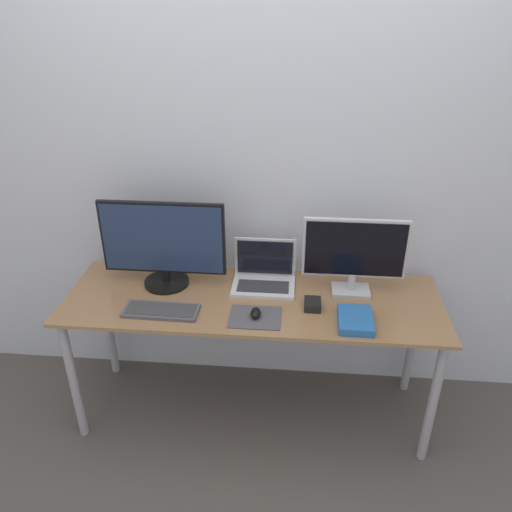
{
  "coord_description": "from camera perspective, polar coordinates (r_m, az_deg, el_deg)",
  "views": [
    {
      "loc": [
        0.19,
        -1.7,
        2.0
      ],
      "look_at": [
        0.01,
        0.33,
        0.92
      ],
      "focal_mm": 35.0,
      "sensor_mm": 36.0,
      "label": 1
    }
  ],
  "objects": [
    {
      "name": "mouse",
      "position": [
        2.24,
        -0.04,
        -6.53
      ],
      "size": [
        0.05,
        0.08,
        0.04
      ],
      "color": "black",
      "rests_on": "mousepad"
    },
    {
      "name": "laptop",
      "position": [
        2.47,
        0.93,
        -2.09
      ],
      "size": [
        0.31,
        0.22,
        0.22
      ],
      "color": "silver",
      "rests_on": "desk"
    },
    {
      "name": "mousepad",
      "position": [
        2.25,
        -0.1,
        -7.01
      ],
      "size": [
        0.23,
        0.18,
        0.0
      ],
      "color": "#47474C",
      "rests_on": "desk"
    },
    {
      "name": "desk",
      "position": [
        2.43,
        -0.4,
        -6.61
      ],
      "size": [
        1.79,
        0.58,
        0.71
      ],
      "color": "olive",
      "rests_on": "ground_plane"
    },
    {
      "name": "book",
      "position": [
        2.25,
        11.29,
        -7.18
      ],
      "size": [
        0.15,
        0.21,
        0.04
      ],
      "color": "#235B9E",
      "rests_on": "desk"
    },
    {
      "name": "power_brick",
      "position": [
        2.32,
        6.48,
        -5.5
      ],
      "size": [
        0.08,
        0.1,
        0.04
      ],
      "color": "black",
      "rests_on": "desk"
    },
    {
      "name": "monitor_right",
      "position": [
        2.37,
        11.18,
        0.3
      ],
      "size": [
        0.48,
        0.13,
        0.38
      ],
      "color": "#B2B2B7",
      "rests_on": "desk"
    },
    {
      "name": "monitor_left",
      "position": [
        2.43,
        -10.56,
        1.33
      ],
      "size": [
        0.6,
        0.22,
        0.43
      ],
      "color": "black",
      "rests_on": "desk"
    },
    {
      "name": "keyboard",
      "position": [
        2.32,
        -10.79,
        -6.14
      ],
      "size": [
        0.34,
        0.14,
        0.02
      ],
      "color": "#4C4C51",
      "rests_on": "desk"
    },
    {
      "name": "ground_plane",
      "position": [
        2.63,
        -1.0,
        -21.55
      ],
      "size": [
        12.0,
        12.0,
        0.0
      ],
      "primitive_type": "plane",
      "color": "#4C4742"
    },
    {
      "name": "wall_back",
      "position": [
        2.48,
        0.35,
        10.27
      ],
      "size": [
        7.0,
        0.05,
        2.5
      ],
      "color": "silver",
      "rests_on": "ground_plane"
    }
  ]
}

